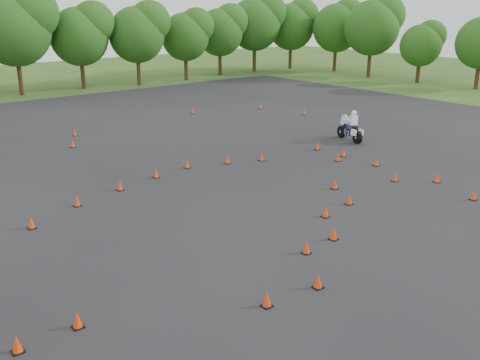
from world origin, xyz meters
name	(u,v)px	position (x,y,z in m)	size (l,w,h in m)	color
ground	(307,235)	(0.00, 0.00, 0.00)	(140.00, 140.00, 0.00)	#2D5119
asphalt_pad	(213,194)	(0.00, 6.00, 0.01)	(62.00, 62.00, 0.00)	black
treeline	(32,50)	(2.50, 35.44, 4.56)	(86.92, 31.98, 10.59)	#234F16
traffic_cones	(220,192)	(0.08, 5.51, 0.23)	(36.07, 32.73, 0.45)	red
rider_white	(350,125)	(12.91, 8.63, 0.99)	(2.56, 0.79, 1.98)	silver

